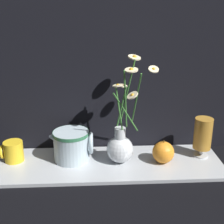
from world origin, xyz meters
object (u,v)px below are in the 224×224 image
at_px(vase_with_flowers, 121,144).
at_px(orange_fruit, 163,152).
at_px(yellow_mug, 13,151).
at_px(ceramic_pitcher, 72,144).
at_px(tea_glass, 203,134).

xyz_separation_m(vase_with_flowers, orange_fruit, (0.15, -0.01, -0.03)).
distance_m(yellow_mug, ceramic_pitcher, 0.21).
bearing_deg(orange_fruit, vase_with_flowers, 174.93).
bearing_deg(orange_fruit, tea_glass, 14.44).
relative_size(yellow_mug, tea_glass, 0.53).
bearing_deg(ceramic_pitcher, yellow_mug, 179.28).
bearing_deg(orange_fruit, ceramic_pitcher, 173.29).
bearing_deg(orange_fruit, yellow_mug, 175.65).
bearing_deg(tea_glass, yellow_mug, 179.84).
relative_size(vase_with_flowers, orange_fruit, 4.35).
bearing_deg(tea_glass, ceramic_pitcher, -179.90).
relative_size(vase_with_flowers, ceramic_pitcher, 2.43).
xyz_separation_m(yellow_mug, orange_fruit, (0.53, -0.04, 0.00)).
distance_m(vase_with_flowers, yellow_mug, 0.38).
height_order(tea_glass, orange_fruit, tea_glass).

